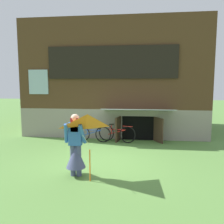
% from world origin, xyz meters
% --- Properties ---
extents(ground_plane, '(60.00, 60.00, 0.00)m').
position_xyz_m(ground_plane, '(0.00, 0.00, 0.00)').
color(ground_plane, '#56843D').
extents(log_house, '(8.57, 6.20, 5.38)m').
position_xyz_m(log_house, '(0.00, 5.54, 2.69)').
color(log_house, gray).
rests_on(log_house, ground_plane).
extents(person, '(0.61, 0.53, 1.68)m').
position_xyz_m(person, '(-0.46, -1.26, 0.71)').
color(person, '#474C75').
rests_on(person, ground_plane).
extents(kite, '(1.17, 1.24, 1.58)m').
position_xyz_m(kite, '(0.01, -1.86, 1.31)').
color(kite, orange).
rests_on(kite, ground_plane).
extents(bicycle_red, '(1.63, 0.51, 0.77)m').
position_xyz_m(bicycle_red, '(0.27, 2.51, 0.37)').
color(bicycle_red, black).
rests_on(bicycle_red, ground_plane).
extents(bicycle_blue, '(1.60, 0.14, 0.73)m').
position_xyz_m(bicycle_blue, '(-0.76, 2.39, 0.36)').
color(bicycle_blue, black).
rests_on(bicycle_blue, ground_plane).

